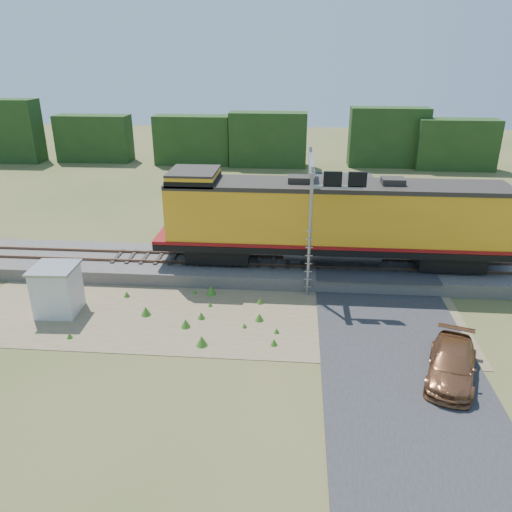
# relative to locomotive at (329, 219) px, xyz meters

# --- Properties ---
(ground) EXTENTS (140.00, 140.00, 0.00)m
(ground) POSITION_rel_locomotive_xyz_m (-4.14, -6.00, -3.67)
(ground) COLOR #475123
(ground) RESTS_ON ground
(ballast) EXTENTS (70.00, 5.00, 0.80)m
(ballast) POSITION_rel_locomotive_xyz_m (-4.14, -0.00, -3.27)
(ballast) COLOR slate
(ballast) RESTS_ON ground
(rails) EXTENTS (70.00, 1.54, 0.16)m
(rails) POSITION_rel_locomotive_xyz_m (-4.14, -0.00, -2.79)
(rails) COLOR brown
(rails) RESTS_ON ballast
(dirt_shoulder) EXTENTS (26.00, 8.00, 0.03)m
(dirt_shoulder) POSITION_rel_locomotive_xyz_m (-6.14, -5.50, -3.66)
(dirt_shoulder) COLOR #8C7754
(dirt_shoulder) RESTS_ON ground
(road) EXTENTS (7.00, 66.00, 0.86)m
(road) POSITION_rel_locomotive_xyz_m (2.86, -5.26, -3.58)
(road) COLOR #38383A
(road) RESTS_ON ground
(tree_line_north) EXTENTS (130.00, 3.00, 6.50)m
(tree_line_north) POSITION_rel_locomotive_xyz_m (-4.14, 32.00, -0.60)
(tree_line_north) COLOR #1C3914
(tree_line_north) RESTS_ON ground
(weed_clumps) EXTENTS (15.00, 6.20, 0.56)m
(weed_clumps) POSITION_rel_locomotive_xyz_m (-7.64, -5.90, -3.67)
(weed_clumps) COLOR #3D7621
(weed_clumps) RESTS_ON ground
(locomotive) EXTENTS (21.31, 3.25, 5.50)m
(locomotive) POSITION_rel_locomotive_xyz_m (0.00, 0.00, 0.00)
(locomotive) COLOR black
(locomotive) RESTS_ON rails
(shed) EXTENTS (2.32, 2.32, 2.64)m
(shed) POSITION_rel_locomotive_xyz_m (-14.30, -5.87, -2.34)
(shed) COLOR silver
(shed) RESTS_ON ground
(signal_gantry) EXTENTS (2.94, 6.20, 7.40)m
(signal_gantry) POSITION_rel_locomotive_xyz_m (-0.78, -0.68, 1.86)
(signal_gantry) COLOR gray
(signal_gantry) RESTS_ON ground
(car) EXTENTS (3.26, 5.00, 1.35)m
(car) POSITION_rel_locomotive_xyz_m (4.82, -10.06, -3.00)
(car) COLOR brown
(car) RESTS_ON ground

